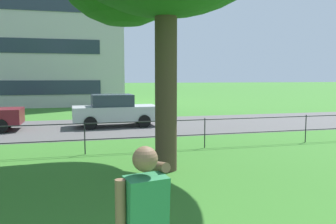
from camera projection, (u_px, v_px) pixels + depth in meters
name	position (u px, v px, depth m)	size (l,w,h in m)	color
street_strip	(37.00, 130.00, 15.69)	(80.00, 6.84, 0.01)	#565454
park_fence	(16.00, 135.00, 10.11)	(35.18, 0.04, 1.00)	#232328
car_silver_far_left	(115.00, 110.00, 16.71)	(4.04, 1.89, 1.54)	#B7BABF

